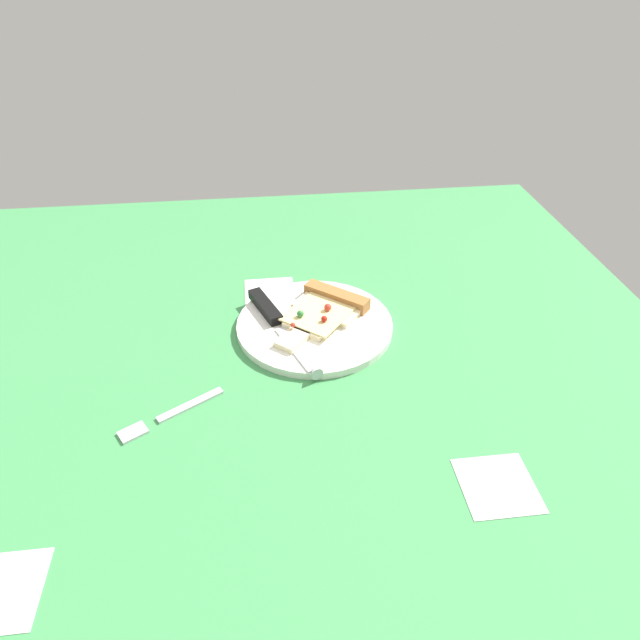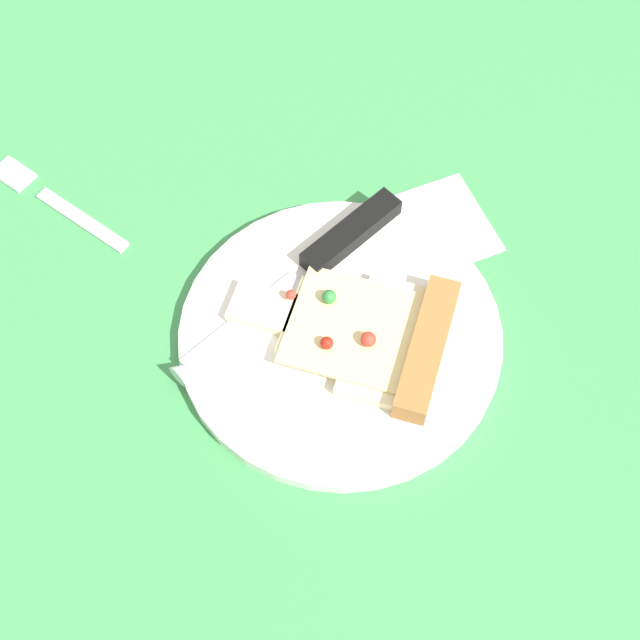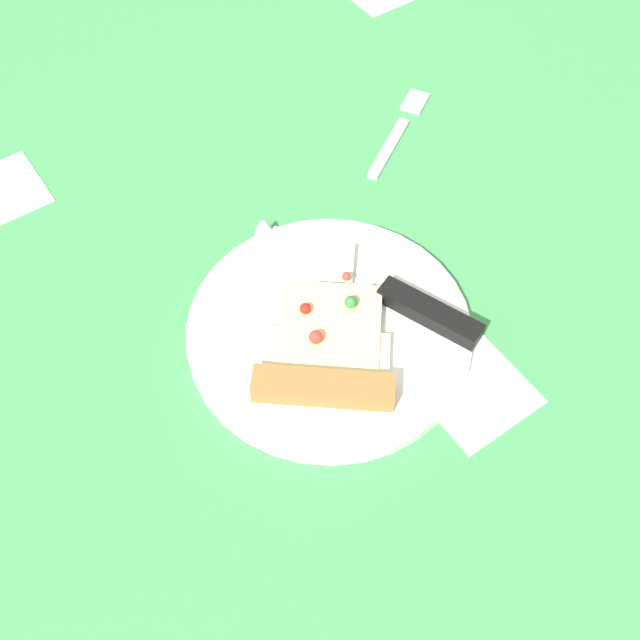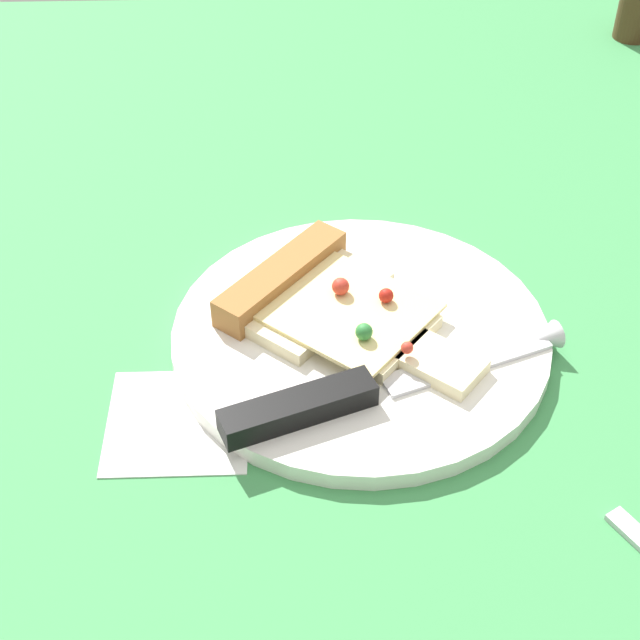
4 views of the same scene
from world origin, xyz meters
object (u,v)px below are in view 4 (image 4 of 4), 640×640
Objects in this scene: pepper_shaker at (637,8)px; knife at (365,389)px; pizza_slice at (331,305)px; plate at (360,336)px.

knife is at bearing -31.08° from pepper_shaker.
knife is (7.98, 1.87, -0.19)cm from pizza_slice.
pepper_shaker is at bearing -177.31° from pizza_slice.
pepper_shaker is (-53.84, 32.45, 1.44)cm from knife.
knife is at bearing -1.26° from plate.
pizza_slice is 57.29cm from pepper_shaker.
plate is 2.97cm from pizza_slice.
knife is (6.32, -0.14, 1.23)cm from plate.
plate is 3.93× the size of pepper_shaker.
plate is at bearing 157.42° from knife.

